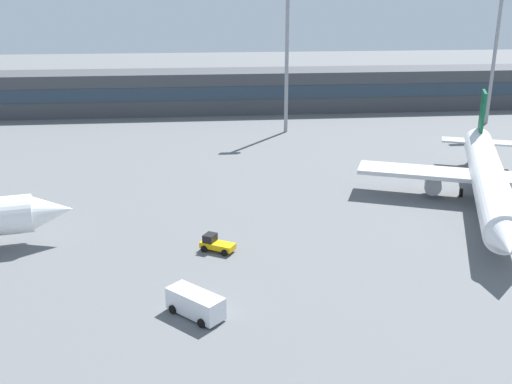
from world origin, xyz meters
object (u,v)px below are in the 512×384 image
at_px(service_van_white, 195,303).
at_px(floodlight_tower_west, 497,37).
at_px(floodlight_tower_east, 287,51).
at_px(baggage_tug_yellow, 216,244).
at_px(airplane_mid, 488,178).

height_order(service_van_white, floodlight_tower_west, floodlight_tower_west).
bearing_deg(floodlight_tower_east, baggage_tug_yellow, -106.19).
relative_size(baggage_tug_yellow, floodlight_tower_west, 0.13).
bearing_deg(floodlight_tower_west, airplane_mid, -116.42).
height_order(airplane_mid, service_van_white, airplane_mid).
bearing_deg(floodlight_tower_west, baggage_tug_yellow, -135.35).
distance_m(airplane_mid, baggage_tug_yellow, 36.37).
xyz_separation_m(baggage_tug_yellow, floodlight_tower_east, (15.53, 53.50, 14.56)).
height_order(service_van_white, floodlight_tower_east, floodlight_tower_east).
relative_size(baggage_tug_yellow, service_van_white, 0.75).
height_order(floodlight_tower_west, floodlight_tower_east, floodlight_tower_west).
xyz_separation_m(baggage_tug_yellow, floodlight_tower_west, (57.81, 57.11, 16.42)).
xyz_separation_m(airplane_mid, service_van_white, (-36.87, -23.33, -2.42)).
height_order(airplane_mid, baggage_tug_yellow, airplane_mid).
relative_size(airplane_mid, floodlight_tower_east, 1.68).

